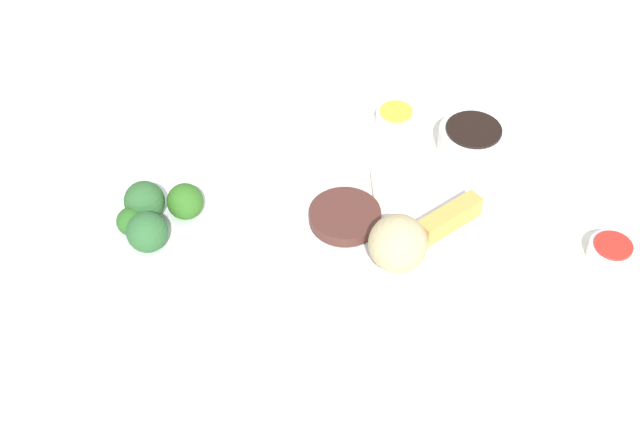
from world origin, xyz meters
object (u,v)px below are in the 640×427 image
(teacup, at_px, (265,71))
(main_plate, at_px, (396,227))
(broccoli_plate, at_px, (156,228))
(sauce_ramekin_sweet_and_sour, at_px, (611,252))
(soy_sauce_bowl, at_px, (472,141))
(sauce_ramekin_hot_mustard, at_px, (396,118))

(teacup, bearing_deg, main_plate, -154.06)
(broccoli_plate, relative_size, sauce_ramekin_sweet_and_sour, 3.31)
(soy_sauce_bowl, xyz_separation_m, sauce_ramekin_hot_mustard, (0.07, 0.10, -0.01))
(teacup, bearing_deg, broccoli_plate, 152.09)
(soy_sauce_bowl, height_order, sauce_ramekin_sweet_and_sour, soy_sauce_bowl)
(sauce_ramekin_hot_mustard, distance_m, teacup, 0.23)
(soy_sauce_bowl, relative_size, sauce_ramekin_sweet_and_sour, 1.64)
(main_plate, xyz_separation_m, soy_sauce_bowl, (0.15, -0.14, 0.01))
(soy_sauce_bowl, bearing_deg, main_plate, 138.30)
(broccoli_plate, relative_size, sauce_ramekin_hot_mustard, 3.31)
(broccoli_plate, xyz_separation_m, sauce_ramekin_hot_mustard, (0.20, -0.36, 0.00))
(sauce_ramekin_sweet_and_sour, xyz_separation_m, teacup, (0.40, 0.44, 0.02))
(broccoli_plate, bearing_deg, sauce_ramekin_hot_mustard, -61.37)
(broccoli_plate, bearing_deg, sauce_ramekin_sweet_and_sour, -99.29)
(main_plate, relative_size, teacup, 4.00)
(sauce_ramekin_hot_mustard, xyz_separation_m, teacup, (0.11, 0.20, 0.02))
(soy_sauce_bowl, distance_m, teacup, 0.35)
(broccoli_plate, bearing_deg, main_plate, -94.90)
(main_plate, distance_m, sauce_ramekin_sweet_and_sour, 0.28)
(soy_sauce_bowl, bearing_deg, sauce_ramekin_sweet_and_sour, -147.79)
(sauce_ramekin_sweet_and_sour, xyz_separation_m, sauce_ramekin_hot_mustard, (0.29, 0.24, 0.00))
(main_plate, relative_size, soy_sauce_bowl, 2.68)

